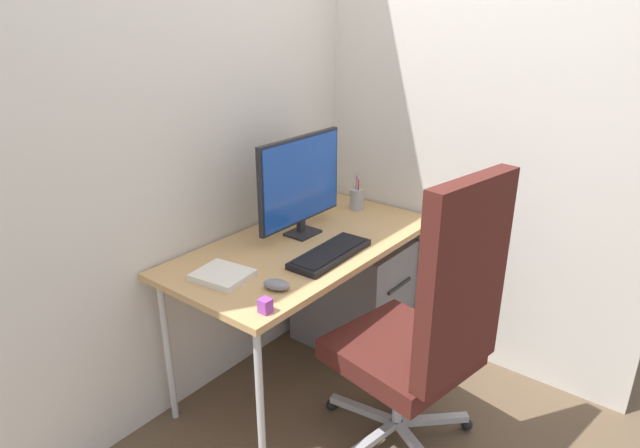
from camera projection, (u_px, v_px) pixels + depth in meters
ground_plane at (307, 374)px, 2.73m from camera, size 8.00×8.00×0.00m
wall_back at (242, 82)px, 2.41m from camera, size 2.84×0.04×2.80m
wall_side_right at (432, 78)px, 2.58m from camera, size 0.04×2.18×2.80m
desk at (306, 252)px, 2.47m from camera, size 1.31×0.66×0.72m
office_chair at (428, 325)px, 2.04m from camera, size 0.64×0.65×1.21m
filing_cabinet at (353, 290)px, 2.91m from camera, size 0.41×0.56×0.60m
monitor at (301, 182)px, 2.46m from camera, size 0.53×0.12×0.46m
keyboard at (330, 254)px, 2.31m from camera, size 0.42×0.17×0.03m
mouse at (277, 285)px, 2.05m from camera, size 0.09×0.12×0.04m
pen_holder at (357, 199)px, 2.84m from camera, size 0.07×0.07×0.19m
notebook at (223, 275)px, 2.13m from camera, size 0.21×0.23×0.03m
desk_clamp_accessory at (265, 306)px, 1.89m from camera, size 0.04×0.04×0.05m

